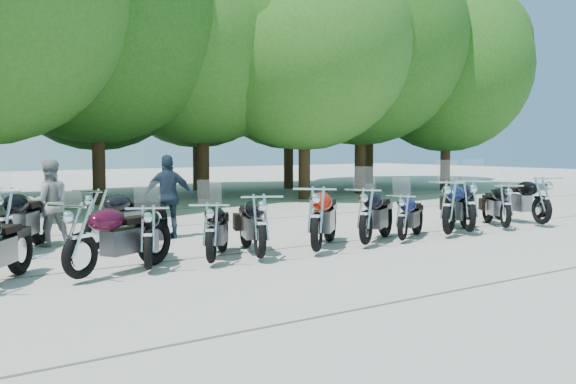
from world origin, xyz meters
TOP-DOWN VIEW (x-y plane):
  - ground at (0.00, 0.00)m, footprint 90.00×90.00m
  - tree_4 at (0.54, 13.09)m, footprint 9.13×9.13m
  - tree_5 at (4.61, 13.20)m, footprint 9.04×9.04m
  - tree_6 at (7.55, 10.82)m, footprint 8.00×8.00m
  - tree_7 at (11.20, 11.78)m, footprint 8.79×8.79m
  - tree_8 at (15.83, 11.20)m, footprint 7.53×7.53m
  - tree_12 at (1.80, 16.47)m, footprint 7.88×7.88m
  - tree_13 at (6.69, 17.47)m, footprint 8.31×8.31m
  - tree_14 at (10.68, 16.09)m, footprint 8.02×8.02m
  - tree_15 at (16.61, 17.02)m, footprint 9.67×9.67m
  - motorcycle_2 at (-4.44, 0.55)m, footprint 2.45×1.71m
  - motorcycle_3 at (-3.32, 0.67)m, footprint 1.57×2.23m
  - motorcycle_4 at (-2.23, 0.59)m, footprint 1.83×2.11m
  - motorcycle_5 at (-1.34, 0.49)m, footprint 1.64×2.45m
  - motorcycle_6 at (-0.12, 0.44)m, footprint 2.39×2.30m
  - motorcycle_7 at (1.22, 0.59)m, footprint 2.39×1.90m
  - motorcycle_8 at (2.28, 0.63)m, footprint 2.05×1.59m
  - motorcycle_9 at (3.66, 0.60)m, footprint 2.59×1.83m
  - motorcycle_10 at (4.38, 0.62)m, footprint 2.13×2.48m
  - motorcycle_11 at (5.73, 0.65)m, footprint 1.90×2.16m
  - motorcycle_12 at (7.00, 0.53)m, footprint 1.58×2.59m
  - motorcycle_14 at (-4.86, 3.18)m, footprint 2.08×2.57m
  - motorcycle_15 at (-3.22, 3.13)m, footprint 2.47×1.78m
  - rider_1 at (-3.69, 4.51)m, footprint 0.89×0.73m
  - rider_2 at (-1.28, 4.11)m, footprint 1.15×0.78m

SIDE VIEW (x-z plane):
  - ground at x=0.00m, z-range 0.00..0.00m
  - motorcycle_8 at x=2.28m, z-range 0.00..1.15m
  - motorcycle_4 at x=-2.23m, z-range 0.00..1.22m
  - motorcycle_3 at x=-3.32m, z-range 0.00..1.22m
  - motorcycle_11 at x=5.73m, z-range 0.00..1.25m
  - motorcycle_5 at x=-1.34m, z-range 0.00..1.34m
  - motorcycle_2 at x=-4.44m, z-range 0.00..1.34m
  - motorcycle_7 at x=1.22m, z-range 0.00..1.34m
  - motorcycle_15 at x=-3.22m, z-range 0.00..1.36m
  - motorcycle_12 at x=7.00m, z-range 0.00..1.41m
  - motorcycle_9 at x=3.66m, z-range 0.00..1.42m
  - motorcycle_10 at x=4.38m, z-range 0.00..1.43m
  - motorcycle_6 at x=-0.12m, z-range 0.00..1.44m
  - motorcycle_14 at x=-4.86m, z-range 0.00..1.45m
  - rider_1 at x=-3.69m, z-range 0.00..1.73m
  - rider_2 at x=-1.28m, z-range 0.00..1.81m
  - tree_8 at x=15.83m, z-range 0.85..10.10m
  - tree_12 at x=1.80m, z-range 0.89..10.56m
  - tree_6 at x=7.55m, z-range 0.90..10.72m
  - tree_14 at x=10.68m, z-range 0.91..10.75m
  - tree_13 at x=6.69m, z-range 0.94..11.14m
  - tree_7 at x=11.20m, z-range 0.99..11.79m
  - tree_5 at x=4.61m, z-range 1.02..12.12m
  - tree_4 at x=0.54m, z-range 1.03..12.24m
  - tree_15 at x=16.61m, z-range 1.09..12.96m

